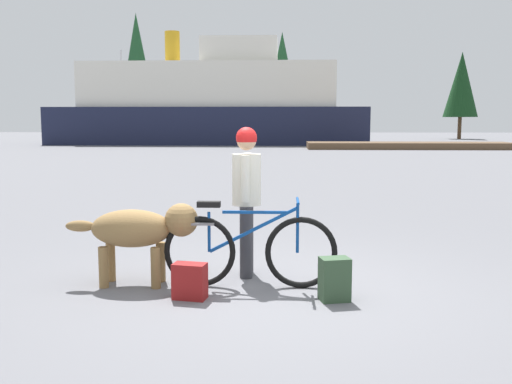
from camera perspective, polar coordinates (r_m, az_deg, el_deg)
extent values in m
plane|color=slate|center=(6.04, 1.61, -9.64)|extent=(160.00, 160.00, 0.00)
torus|color=black|center=(6.05, 4.47, -5.96)|extent=(0.75, 0.06, 0.75)
torus|color=black|center=(6.11, -5.56, -5.85)|extent=(0.75, 0.06, 0.75)
cube|color=navy|center=(5.97, -0.09, -2.01)|extent=(0.68, 0.03, 0.03)
cube|color=navy|center=(6.00, -0.28, -3.75)|extent=(0.91, 0.03, 0.49)
cylinder|color=navy|center=(6.05, -4.64, -3.93)|extent=(0.03, 0.03, 0.42)
cylinder|color=navy|center=(5.99, 4.11, -3.54)|extent=(0.03, 0.03, 0.52)
cube|color=black|center=(6.00, -4.67, -1.21)|extent=(0.24, 0.10, 0.06)
cylinder|color=navy|center=(5.95, 4.13, -0.89)|extent=(0.03, 0.44, 0.03)
cube|color=slate|center=(6.05, -5.78, -3.08)|extent=(0.36, 0.14, 0.02)
cylinder|color=#333338|center=(6.63, -0.87, -4.57)|extent=(0.14, 0.14, 0.80)
cylinder|color=#333338|center=(6.41, -0.98, -4.97)|extent=(0.14, 0.14, 0.80)
cylinder|color=silver|center=(6.41, -0.94, 1.23)|extent=(0.32, 0.32, 0.57)
cylinder|color=silver|center=(6.63, -0.82, 1.71)|extent=(0.09, 0.09, 0.50)
cylinder|color=silver|center=(6.19, -1.06, 1.33)|extent=(0.09, 0.09, 0.50)
sphere|color=tan|center=(6.38, -0.94, 5.09)|extent=(0.22, 0.22, 0.22)
sphere|color=red|center=(6.38, -0.95, 5.36)|extent=(0.23, 0.23, 0.23)
ellipsoid|color=olive|center=(6.25, -12.13, -3.51)|extent=(0.86, 0.47, 0.40)
sphere|color=olive|center=(6.12, -7.36, -2.74)|extent=(0.35, 0.35, 0.35)
ellipsoid|color=olive|center=(6.41, -16.89, -3.22)|extent=(0.32, 0.12, 0.12)
cylinder|color=olive|center=(6.39, -9.35, -6.80)|extent=(0.10, 0.10, 0.43)
cylinder|color=olive|center=(6.15, -9.85, -7.37)|extent=(0.10, 0.10, 0.43)
cylinder|color=olive|center=(6.53, -14.10, -6.64)|extent=(0.10, 0.10, 0.43)
cylinder|color=olive|center=(6.29, -14.77, -7.18)|extent=(0.10, 0.10, 0.43)
cube|color=#334C33|center=(5.71, 7.73, -8.50)|extent=(0.32, 0.26, 0.42)
cube|color=maroon|center=(5.76, -6.53, -8.71)|extent=(0.35, 0.24, 0.35)
cube|color=brown|center=(37.03, 14.77, 4.44)|extent=(12.46, 2.99, 0.40)
cube|color=#191E38|center=(43.97, -4.55, 6.51)|extent=(22.90, 7.06, 2.68)
cube|color=silver|center=(44.04, -4.59, 10.34)|extent=(18.32, 5.93, 3.20)
cube|color=silver|center=(44.03, -1.57, 13.62)|extent=(5.50, 4.24, 1.80)
cylinder|color=#BF8C19|center=(44.71, -8.22, 13.84)|extent=(1.10, 1.10, 2.40)
ellipsoid|color=navy|center=(50.64, -12.92, 5.41)|extent=(6.98, 1.95, 0.90)
cylinder|color=#B2B2B7|center=(50.69, -13.04, 9.69)|extent=(0.14, 0.14, 6.66)
cylinder|color=#B2B2B7|center=(50.92, -14.12, 7.24)|extent=(3.14, 0.10, 0.10)
cylinder|color=#4C331E|center=(59.34, -11.49, 6.41)|extent=(0.33, 0.33, 2.45)
cone|color=#1E4C28|center=(59.60, -11.64, 12.27)|extent=(3.60, 3.60, 9.73)
cylinder|color=#4C331E|center=(55.17, 2.55, 6.94)|extent=(0.40, 0.40, 3.28)
cone|color=#1E4C28|center=(55.39, 2.58, 12.07)|extent=(2.82, 2.82, 6.63)
cylinder|color=#4C331E|center=(58.40, 19.38, 5.96)|extent=(0.35, 0.35, 2.07)
cone|color=#143819|center=(58.50, 19.55, 9.93)|extent=(3.19, 3.19, 6.04)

